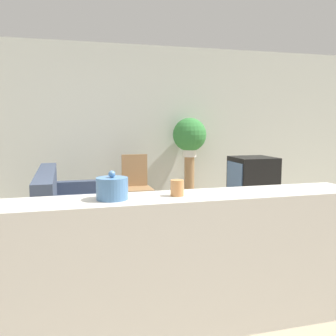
# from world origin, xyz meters

# --- Properties ---
(ground_plane) EXTENTS (14.00, 14.00, 0.00)m
(ground_plane) POSITION_xyz_m (0.00, 0.00, 0.00)
(ground_plane) COLOR tan
(wall_back) EXTENTS (9.00, 0.06, 2.70)m
(wall_back) POSITION_xyz_m (0.00, 3.43, 1.35)
(wall_back) COLOR silver
(wall_back) RESTS_ON ground_plane
(couch) EXTENTS (0.92, 1.89, 0.89)m
(couch) POSITION_xyz_m (-0.73, 1.72, 0.31)
(couch) COLOR #384256
(couch) RESTS_ON ground_plane
(tv_stand) EXTENTS (0.75, 0.59, 0.41)m
(tv_stand) POSITION_xyz_m (1.64, 1.81, 0.21)
(tv_stand) COLOR #9E754C
(tv_stand) RESTS_ON ground_plane
(television) EXTENTS (0.55, 0.54, 0.57)m
(television) POSITION_xyz_m (1.63, 1.81, 0.69)
(television) COLOR black
(television) RESTS_ON tv_stand
(wooden_chair) EXTENTS (0.44, 0.44, 0.96)m
(wooden_chair) POSITION_xyz_m (0.21, 2.79, 0.53)
(wooden_chair) COLOR #9E754C
(wooden_chair) RESTS_ON ground_plane
(plant_stand) EXTENTS (0.17, 0.17, 0.88)m
(plant_stand) POSITION_xyz_m (1.16, 3.10, 0.44)
(plant_stand) COLOR #9E754C
(plant_stand) RESTS_ON ground_plane
(potted_plant) EXTENTS (0.55, 0.55, 0.64)m
(potted_plant) POSITION_xyz_m (1.16, 3.10, 1.23)
(potted_plant) COLOR white
(potted_plant) RESTS_ON plant_stand
(foreground_counter) EXTENTS (2.53, 0.44, 0.95)m
(foreground_counter) POSITION_xyz_m (0.00, -0.35, 0.48)
(foreground_counter) COLOR beige
(foreground_counter) RESTS_ON ground_plane
(decorative_bowl) EXTENTS (0.21, 0.21, 0.19)m
(decorative_bowl) POSITION_xyz_m (-0.54, -0.35, 1.03)
(decorative_bowl) COLOR #4C7AAD
(decorative_bowl) RESTS_ON foreground_counter
(candle_jar) EXTENTS (0.09, 0.09, 0.11)m
(candle_jar) POSITION_xyz_m (-0.10, -0.35, 1.01)
(candle_jar) COLOR #C6844C
(candle_jar) RESTS_ON foreground_counter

